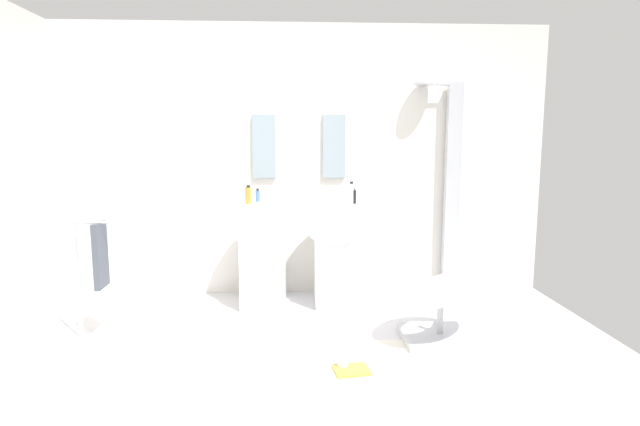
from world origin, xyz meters
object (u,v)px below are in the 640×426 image
object	(u,v)px
soap_bottle_black	(353,196)
soap_bottle_clear	(351,193)
soap_bottle_blue	(258,196)
lounge_chair	(441,296)
soap_bottle_amber	(248,195)
coffee_mug	(343,362)
towel_rack	(97,258)
magazine_ochre	(351,370)
pedestal_sink_left	(263,250)
shower_column	(451,184)
pedestal_sink_right	(337,249)

from	to	relation	value
soap_bottle_black	soap_bottle_clear	world-z (taller)	soap_bottle_clear
soap_bottle_blue	lounge_chair	bearing A→B (deg)	-35.86
soap_bottle_amber	coffee_mug	bearing A→B (deg)	-61.51
lounge_chair	soap_bottle_black	bearing A→B (deg)	123.57
towel_rack	magazine_ochre	bearing A→B (deg)	-20.41
pedestal_sink_left	shower_column	bearing A→B (deg)	10.14
magazine_ochre	pedestal_sink_right	bearing A→B (deg)	80.89
pedestal_sink_right	coffee_mug	size ratio (longest dim) A/B	12.78
pedestal_sink_right	magazine_ochre	xyz separation A→B (m)	(-0.02, -1.41, -0.50)
magazine_ochre	soap_bottle_amber	world-z (taller)	soap_bottle_amber
shower_column	soap_bottle_amber	distance (m)	1.97
lounge_chair	soap_bottle_blue	bearing A→B (deg)	144.14
magazine_ochre	coffee_mug	size ratio (longest dim) A/B	2.78
pedestal_sink_left	pedestal_sink_right	xyz separation A→B (m)	(0.67, 0.00, 0.00)
magazine_ochre	soap_bottle_clear	distance (m)	1.70
soap_bottle_blue	soap_bottle_clear	world-z (taller)	soap_bottle_clear
soap_bottle_amber	shower_column	bearing A→B (deg)	10.46
towel_rack	soap_bottle_black	xyz separation A→B (m)	(2.02, 0.66, 0.38)
towel_rack	magazine_ochre	size ratio (longest dim) A/B	4.17
shower_column	coffee_mug	distance (m)	2.32
towel_rack	coffee_mug	xyz separation A→B (m)	(1.81, -0.64, -0.58)
shower_column	soap_bottle_black	bearing A→B (deg)	-158.78
coffee_mug	pedestal_sink_left	bearing A→B (deg)	113.86
pedestal_sink_left	soap_bottle_clear	distance (m)	0.96
lounge_chair	towel_rack	distance (m)	2.61
soap_bottle_amber	magazine_ochre	bearing A→B (deg)	-60.73
lounge_chair	soap_bottle_blue	size ratio (longest dim) A/B	9.11
coffee_mug	soap_bottle_blue	size ratio (longest dim) A/B	0.68
lounge_chair	magazine_ochre	xyz separation A→B (m)	(-0.73, -0.50, -0.33)
pedestal_sink_right	coffee_mug	world-z (taller)	pedestal_sink_right
soap_bottle_amber	soap_bottle_blue	bearing A→B (deg)	64.76
pedestal_sink_right	magazine_ochre	bearing A→B (deg)	-90.76
lounge_chair	soap_bottle_amber	size ratio (longest dim) A/B	6.67
pedestal_sink_left	soap_bottle_black	xyz separation A→B (m)	(0.82, -0.06, 0.49)
pedestal_sink_left	coffee_mug	xyz separation A→B (m)	(0.60, -1.36, -0.47)
soap_bottle_blue	soap_bottle_amber	world-z (taller)	soap_bottle_amber
pedestal_sink_right	lounge_chair	bearing A→B (deg)	-52.30
lounge_chair	soap_bottle_clear	world-z (taller)	soap_bottle_clear
coffee_mug	soap_bottle_amber	bearing A→B (deg)	118.49
lounge_chair	soap_bottle_amber	xyz separation A→B (m)	(-1.50, 0.88, 0.67)
coffee_mug	soap_bottle_black	world-z (taller)	soap_bottle_black
pedestal_sink_right	soap_bottle_black	size ratio (longest dim) A/B	7.48
soap_bottle_blue	soap_bottle_black	xyz separation A→B (m)	(0.86, -0.18, 0.01)
towel_rack	soap_bottle_black	size ratio (longest dim) A/B	6.78
lounge_chair	soap_bottle_clear	bearing A→B (deg)	124.49
pedestal_sink_left	soap_bottle_black	distance (m)	0.96
towel_rack	magazine_ochre	world-z (taller)	towel_rack
towel_rack	soap_bottle_clear	bearing A→B (deg)	18.08
pedestal_sink_right	towel_rack	world-z (taller)	pedestal_sink_right
coffee_mug	soap_bottle_clear	distance (m)	1.64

